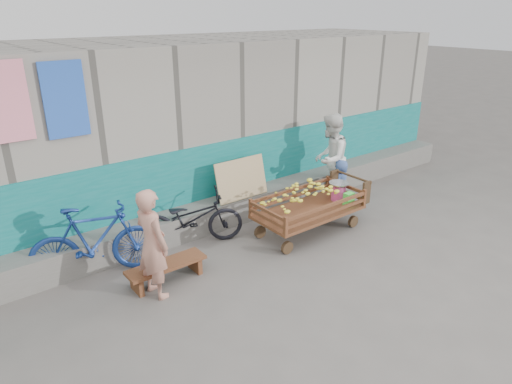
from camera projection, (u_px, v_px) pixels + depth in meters
ground at (319, 281)px, 6.32m from camera, size 80.00×80.00×0.00m
building_wall at (172, 124)px, 8.73m from camera, size 12.00×3.50×3.00m
banana_cart at (308, 201)px, 7.48m from camera, size 2.00×0.91×0.85m
bench at (167, 268)px, 6.26m from camera, size 1.11×0.33×0.28m
vendor_man at (152, 244)px, 5.78m from camera, size 0.44×0.59×1.49m
woman at (330, 159)px, 8.67m from camera, size 1.05×0.97×1.72m
child at (340, 183)px, 8.60m from camera, size 0.53×0.48×0.91m
bicycle_dark at (191, 219)px, 7.19m from camera, size 1.74×1.18×0.86m
bicycle_blue at (95, 241)px, 6.30m from camera, size 1.83×1.06×1.06m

